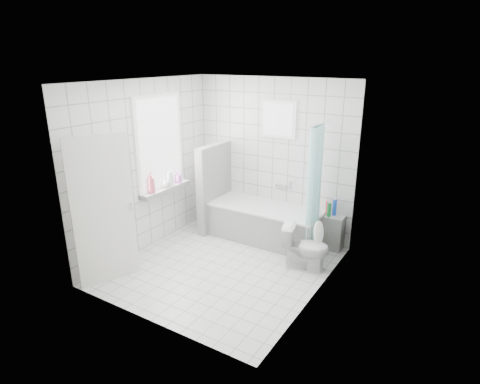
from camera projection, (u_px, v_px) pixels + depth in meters
The scene contains 19 objects.
ground at pixel (223, 266), 5.83m from camera, with size 3.00×3.00×0.00m, color white.
ceiling at pixel (221, 81), 5.00m from camera, with size 3.00×3.00×0.00m, color white.
wall_back at pixel (273, 158), 6.62m from camera, with size 2.80×0.02×2.60m, color white.
wall_front at pixel (142, 217), 4.20m from camera, with size 2.80×0.02×2.60m, color white.
wall_left at pixel (146, 167), 6.11m from camera, with size 0.02×3.00×2.60m, color white.
wall_right at pixel (320, 199), 4.72m from camera, with size 0.02×3.00×2.60m, color white.
window_left at pixel (160, 144), 6.23m from camera, with size 0.01×0.90×1.40m, color white.
window_back at pixel (278, 119), 6.33m from camera, with size 0.50×0.01×0.50m, color white.
window_sill at pixel (165, 190), 6.45m from camera, with size 0.18×1.02×0.08m, color white.
door at pixel (104, 212), 5.16m from camera, with size 0.04×0.80×2.00m, color silver.
bathtub at pixel (266, 223), 6.60m from camera, with size 1.84×0.77×0.58m.
partition_wall at pixel (214, 187), 6.90m from camera, with size 0.15×0.85×1.50m, color white.
tiled_ledge at pixel (330, 232), 6.31m from camera, with size 0.40×0.24×0.55m, color white.
toilet at pixel (305, 247), 5.67m from camera, with size 0.37×0.65×0.66m, color white.
curtain_rod at pixel (321, 124), 5.61m from camera, with size 0.02×0.02×0.80m, color silver.
shower_curtain at pixel (314, 187), 5.79m from camera, with size 0.14×0.48×1.78m, color #4EE5DC, non-canonical shape.
tub_faucet at pixel (281, 186), 6.64m from camera, with size 0.18×0.06×0.06m, color silver.
sill_bottles at pixel (163, 180), 6.35m from camera, with size 0.18×0.75×0.33m.
ledge_bottles at pixel (331, 208), 6.19m from camera, with size 0.16×0.16×0.26m.
Camera 1 is at (2.92, -4.28, 2.90)m, focal length 30.00 mm.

